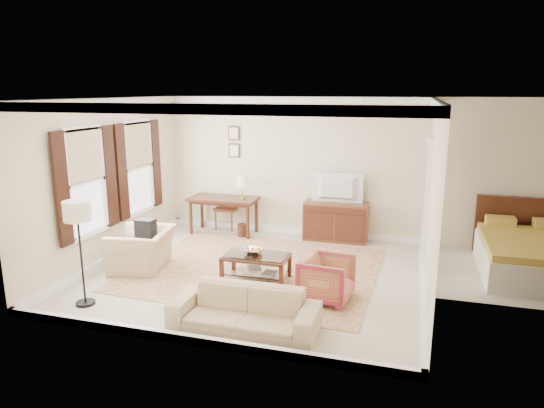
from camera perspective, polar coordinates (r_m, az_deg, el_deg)
The scene contains 21 objects.
room_shell at distance 7.76m, azimuth -2.07°, elevation 9.14°, with size 5.51×5.01×2.91m.
annex_bedroom at distance 9.14m, azimuth 28.61°, elevation -5.52°, with size 3.00×2.70×2.90m.
window_front at distance 8.53m, azimuth -21.07°, elevation 2.39°, with size 0.12×1.56×1.80m, color #CCB284, non-canonical shape.
window_rear at distance 9.83m, azimuth -15.46°, elevation 4.15°, with size 0.12×1.56×1.80m, color #CCB284, non-canonical shape.
doorway at distance 9.06m, azimuth 17.65°, elevation 0.19°, with size 0.10×1.12×2.25m, color white, non-canonical shape.
rug at distance 8.49m, azimuth -1.87°, elevation -7.59°, with size 4.08×3.50×0.01m, color brown.
writing_desk at distance 10.40m, azimuth -5.72°, elevation 0.18°, with size 1.45×0.72×0.79m.
desk_chair at distance 10.78m, azimuth -5.37°, elevation -0.20°, with size 0.45×0.45×1.05m, color brown, non-canonical shape.
desk_lamp at distance 10.17m, azimuth -3.46°, elevation 1.99°, with size 0.32×0.32×0.50m, color silver, non-canonical shape.
framed_prints at distance 10.55m, azimuth -4.49°, elevation 7.33°, with size 0.25×0.04×0.68m, color #401E12, non-canonical shape.
sideboard at distance 10.02m, azimuth 7.51°, elevation -2.05°, with size 1.29×0.50×0.79m, color brown.
tv at distance 9.81m, azimuth 7.65°, elevation 2.95°, with size 0.99×0.57×0.13m, color black.
coffee_table at distance 7.90m, azimuth -1.88°, elevation -6.66°, with size 1.05×0.62×0.44m.
fruit_bowl at distance 7.91m, azimuth -2.26°, elevation -5.41°, with size 0.42×0.42×0.10m, color silver.
book_a at distance 8.05m, azimuth -2.88°, elevation -7.51°, with size 0.28×0.04×0.38m, color brown.
book_b at distance 7.87m, azimuth -1.04°, elevation -8.03°, with size 0.28×0.03×0.38m, color brown.
striped_armchair at distance 7.22m, azimuth 6.46°, elevation -8.47°, with size 0.71×0.67×0.74m, color maroon.
club_armchair at distance 8.65m, azimuth -15.06°, elevation -4.44°, with size 1.07×0.69×0.93m, color tan.
backpack at distance 8.61m, azimuth -14.63°, elevation -2.79°, with size 0.32×0.22×0.40m, color black.
sofa at distance 6.32m, azimuth -3.29°, elevation -11.65°, with size 1.90×0.55×0.74m, color tan.
floor_lamp at distance 7.26m, azimuth -21.91°, elevation -1.62°, with size 0.38×0.38×1.54m.
Camera 1 is at (2.44, -7.34, 3.04)m, focal length 32.00 mm.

